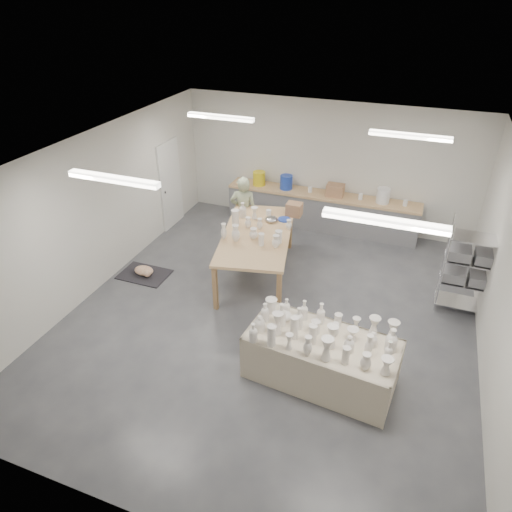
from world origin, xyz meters
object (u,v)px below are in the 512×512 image
at_px(potter, 244,212).
at_px(red_stool, 248,227).
at_px(work_table, 259,232).
at_px(drying_table, 321,356).

distance_m(potter, red_stool, 0.58).
bearing_deg(red_stool, work_table, -60.10).
distance_m(work_table, red_stool, 1.62).
bearing_deg(drying_table, red_stool, 130.94).
distance_m(drying_table, work_table, 3.14).
bearing_deg(potter, red_stool, -103.73).
xyz_separation_m(potter, red_stool, (0.00, 0.27, -0.51)).
xyz_separation_m(drying_table, potter, (-2.64, 3.46, 0.39)).
bearing_deg(red_stool, drying_table, -54.75).
bearing_deg(work_table, red_stool, 107.62).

